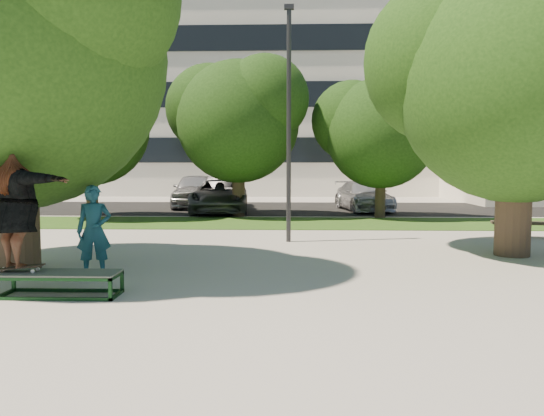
{
  "coord_description": "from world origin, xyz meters",
  "views": [
    {
      "loc": [
        1.03,
        -8.9,
        2.01
      ],
      "look_at": [
        0.71,
        0.6,
        1.25
      ],
      "focal_mm": 35.0,
      "sensor_mm": 36.0,
      "label": 1
    }
  ],
  "objects_px": {
    "grind_box": "(60,284)",
    "car_silver_a": "(195,190)",
    "bystander": "(94,231)",
    "lamppost": "(289,122)",
    "tree_left": "(7,37)",
    "car_grey": "(219,196)",
    "tree_right": "(513,70)",
    "car_silver_b": "(363,196)",
    "car_dark": "(221,193)"
  },
  "relations": [
    {
      "from": "grind_box",
      "to": "car_silver_a",
      "type": "height_order",
      "value": "car_silver_a"
    },
    {
      "from": "bystander",
      "to": "lamppost",
      "type": "bearing_deg",
      "value": 37.14
    },
    {
      "from": "tree_left",
      "to": "car_grey",
      "type": "height_order",
      "value": "tree_left"
    },
    {
      "from": "tree_left",
      "to": "tree_right",
      "type": "bearing_deg",
      "value": 11.03
    },
    {
      "from": "lamppost",
      "to": "car_grey",
      "type": "distance_m",
      "value": 9.37
    },
    {
      "from": "tree_right",
      "to": "car_grey",
      "type": "bearing_deg",
      "value": 127.01
    },
    {
      "from": "car_grey",
      "to": "lamppost",
      "type": "bearing_deg",
      "value": -76.0
    },
    {
      "from": "tree_right",
      "to": "lamppost",
      "type": "relative_size",
      "value": 1.07
    },
    {
      "from": "car_silver_a",
      "to": "car_silver_b",
      "type": "xyz_separation_m",
      "value": [
        7.82,
        -1.57,
        -0.17
      ]
    },
    {
      "from": "tree_left",
      "to": "car_silver_a",
      "type": "xyz_separation_m",
      "value": [
        0.79,
        15.29,
        -3.6
      ]
    },
    {
      "from": "lamppost",
      "to": "car_silver_a",
      "type": "xyz_separation_m",
      "value": [
        -4.5,
        11.38,
        -2.33
      ]
    },
    {
      "from": "lamppost",
      "to": "car_dark",
      "type": "xyz_separation_m",
      "value": [
        -3.27,
        11.23,
        -2.43
      ]
    },
    {
      "from": "tree_right",
      "to": "car_silver_a",
      "type": "xyz_separation_m",
      "value": [
        -9.42,
        13.29,
        -3.27
      ]
    },
    {
      "from": "tree_right",
      "to": "lamppost",
      "type": "bearing_deg",
      "value": 158.72
    },
    {
      "from": "car_dark",
      "to": "car_grey",
      "type": "height_order",
      "value": "car_dark"
    },
    {
      "from": "car_dark",
      "to": "car_grey",
      "type": "relative_size",
      "value": 0.87
    },
    {
      "from": "car_dark",
      "to": "car_grey",
      "type": "distance_m",
      "value": 2.71
    },
    {
      "from": "tree_right",
      "to": "car_silver_a",
      "type": "distance_m",
      "value": 16.62
    },
    {
      "from": "lamppost",
      "to": "car_grey",
      "type": "xyz_separation_m",
      "value": [
        -2.97,
        8.54,
        -2.45
      ]
    },
    {
      "from": "tree_left",
      "to": "lamppost",
      "type": "relative_size",
      "value": 1.16
    },
    {
      "from": "tree_right",
      "to": "car_grey",
      "type": "height_order",
      "value": "tree_right"
    },
    {
      "from": "car_silver_b",
      "to": "tree_right",
      "type": "bearing_deg",
      "value": -91.19
    },
    {
      "from": "bystander",
      "to": "car_silver_b",
      "type": "distance_m",
      "value": 15.87
    },
    {
      "from": "grind_box",
      "to": "bystander",
      "type": "bearing_deg",
      "value": 90.0
    },
    {
      "from": "car_silver_a",
      "to": "car_silver_b",
      "type": "relative_size",
      "value": 1.07
    },
    {
      "from": "car_dark",
      "to": "car_silver_b",
      "type": "relative_size",
      "value": 0.97
    },
    {
      "from": "grind_box",
      "to": "car_grey",
      "type": "bearing_deg",
      "value": 87.9
    },
    {
      "from": "tree_left",
      "to": "car_dark",
      "type": "xyz_separation_m",
      "value": [
        2.02,
        15.14,
        -3.7
      ]
    },
    {
      "from": "bystander",
      "to": "car_silver_a",
      "type": "bearing_deg",
      "value": 78.45
    },
    {
      "from": "car_silver_a",
      "to": "tree_left",
      "type": "bearing_deg",
      "value": -96.93
    },
    {
      "from": "car_silver_b",
      "to": "car_dark",
      "type": "bearing_deg",
      "value": 158.87
    },
    {
      "from": "lamppost",
      "to": "bystander",
      "type": "height_order",
      "value": "lamppost"
    },
    {
      "from": "tree_left",
      "to": "bystander",
      "type": "xyz_separation_m",
      "value": [
        1.79,
        -0.62,
        -3.59
      ]
    },
    {
      "from": "car_silver_a",
      "to": "tree_right",
      "type": "bearing_deg",
      "value": -58.65
    },
    {
      "from": "grind_box",
      "to": "lamppost",
      "type": "bearing_deg",
      "value": 59.69
    },
    {
      "from": "grind_box",
      "to": "bystander",
      "type": "height_order",
      "value": "bystander"
    },
    {
      "from": "lamppost",
      "to": "car_silver_b",
      "type": "height_order",
      "value": "lamppost"
    },
    {
      "from": "tree_right",
      "to": "car_silver_a",
      "type": "bearing_deg",
      "value": 125.31
    },
    {
      "from": "bystander",
      "to": "car_silver_b",
      "type": "xyz_separation_m",
      "value": [
        6.82,
        14.33,
        -0.18
      ]
    },
    {
      "from": "bystander",
      "to": "car_silver_b",
      "type": "height_order",
      "value": "bystander"
    },
    {
      "from": "tree_left",
      "to": "tree_right",
      "type": "xyz_separation_m",
      "value": [
        10.21,
        1.99,
        -0.33
      ]
    },
    {
      "from": "car_dark",
      "to": "car_grey",
      "type": "bearing_deg",
      "value": -82.78
    },
    {
      "from": "tree_left",
      "to": "lamppost",
      "type": "height_order",
      "value": "tree_left"
    },
    {
      "from": "lamppost",
      "to": "grind_box",
      "type": "xyz_separation_m",
      "value": [
        -3.5,
        -5.99,
        -2.96
      ]
    },
    {
      "from": "tree_left",
      "to": "car_silver_b",
      "type": "distance_m",
      "value": 16.63
    },
    {
      "from": "car_grey",
      "to": "car_dark",
      "type": "bearing_deg",
      "value": 91.33
    },
    {
      "from": "car_silver_a",
      "to": "lamppost",
      "type": "bearing_deg",
      "value": -72.38
    },
    {
      "from": "tree_right",
      "to": "grind_box",
      "type": "xyz_separation_m",
      "value": [
        -8.42,
        -4.07,
        -3.9
      ]
    },
    {
      "from": "tree_right",
      "to": "bystander",
      "type": "height_order",
      "value": "tree_right"
    },
    {
      "from": "car_dark",
      "to": "car_silver_b",
      "type": "height_order",
      "value": "car_dark"
    }
  ]
}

